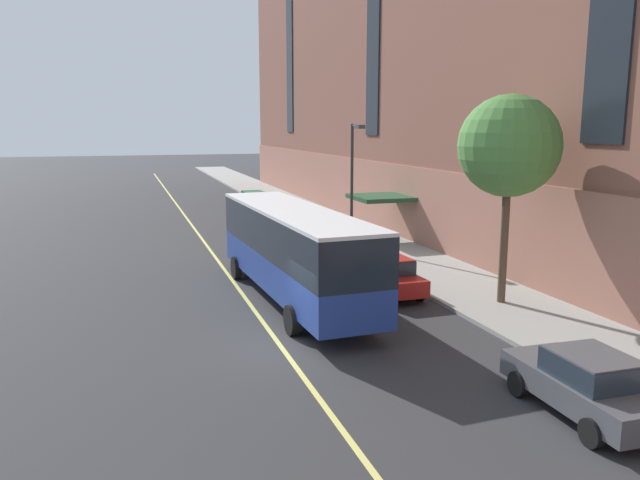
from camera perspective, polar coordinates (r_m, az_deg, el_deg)
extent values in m
plane|color=#303033|center=(19.45, -2.89, -9.69)|extent=(260.00, 260.00, 0.00)
cube|color=#9E9B93|center=(25.57, 15.02, -4.92)|extent=(4.59, 160.00, 0.15)
cube|color=#A56A58|center=(24.08, 23.58, -1.19)|extent=(0.14, 110.00, 4.40)
cube|color=#234C2D|center=(36.08, 5.66, 3.88)|extent=(3.20, 3.40, 0.24)
cube|color=navy|center=(23.88, -2.43, -2.70)|extent=(3.11, 12.46, 1.29)
cube|color=black|center=(23.60, -2.46, 0.68)|extent=(3.12, 12.46, 1.57)
cube|color=white|center=(23.47, -2.48, 2.72)|extent=(3.14, 12.46, 0.12)
cube|color=#19232D|center=(29.52, -6.18, 2.29)|extent=(2.32, 0.19, 1.18)
cube|color=orange|center=(29.43, -6.22, 3.77)|extent=(1.77, 0.14, 0.28)
cube|color=black|center=(29.85, -6.13, -1.16)|extent=(2.47, 0.24, 0.24)
cube|color=white|center=(29.60, -7.79, -0.80)|extent=(0.28, 0.07, 0.18)
cube|color=white|center=(30.02, -4.50, -0.57)|extent=(0.28, 0.07, 0.18)
cylinder|color=black|center=(27.80, -7.66, -2.52)|extent=(0.35, 1.01, 1.00)
cylinder|color=black|center=(28.44, -2.70, -2.14)|extent=(0.35, 1.01, 1.00)
cylinder|color=black|center=(20.31, -2.57, -7.32)|extent=(0.35, 1.01, 1.00)
cylinder|color=black|center=(21.18, 3.98, -6.58)|extent=(0.35, 1.01, 1.00)
cube|color=#B21E19|center=(25.18, 6.04, -3.52)|extent=(1.80, 4.27, 0.64)
cube|color=#232D38|center=(24.86, 6.27, -2.29)|extent=(1.54, 1.94, 0.56)
cube|color=#B21E19|center=(24.80, 6.28, -1.61)|extent=(1.51, 1.85, 0.04)
cylinder|color=black|center=(26.10, 3.14, -3.70)|extent=(0.23, 0.64, 0.64)
cylinder|color=black|center=(26.76, 6.47, -3.40)|extent=(0.23, 0.64, 0.64)
cylinder|color=black|center=(23.78, 5.53, -5.15)|extent=(0.23, 0.64, 0.64)
cylinder|color=black|center=(24.49, 9.10, -4.77)|extent=(0.23, 0.64, 0.64)
cube|color=silver|center=(41.11, -3.20, 1.96)|extent=(1.74, 4.50, 0.64)
cube|color=#232D38|center=(40.81, -3.12, 2.75)|extent=(1.52, 2.03, 0.56)
cube|color=silver|center=(40.77, -3.13, 3.17)|extent=(1.48, 1.94, 0.04)
cylinder|color=black|center=(42.29, -4.77, 1.74)|extent=(0.22, 0.64, 0.64)
cylinder|color=black|center=(42.70, -2.59, 1.85)|extent=(0.22, 0.64, 0.64)
cylinder|color=black|center=(39.62, -3.84, 1.17)|extent=(0.22, 0.64, 0.64)
cylinder|color=black|center=(40.06, -1.52, 1.29)|extent=(0.22, 0.64, 0.64)
cube|color=#23603D|center=(34.58, -0.33, 0.37)|extent=(1.90, 4.32, 0.64)
cube|color=#232D38|center=(34.27, -0.22, 1.29)|extent=(1.64, 1.96, 0.56)
cube|color=#23603D|center=(34.23, -0.22, 1.79)|extent=(1.61, 1.87, 0.04)
cylinder|color=black|center=(35.63, -2.37, 0.13)|extent=(0.23, 0.64, 0.64)
cylinder|color=black|center=(36.16, 0.37, 0.30)|extent=(0.23, 0.64, 0.64)
cylinder|color=black|center=(33.12, -1.09, -0.65)|extent=(0.23, 0.64, 0.64)
cylinder|color=black|center=(33.69, 1.83, -0.46)|extent=(0.23, 0.64, 0.64)
cube|color=#23603D|center=(50.00, -6.15, 3.44)|extent=(1.89, 4.65, 0.64)
cube|color=#232D38|center=(49.71, -6.10, 4.09)|extent=(1.60, 2.12, 0.56)
cube|color=#23603D|center=(49.67, -6.11, 4.44)|extent=(1.56, 2.03, 0.04)
cylinder|color=black|center=(51.23, -7.45, 3.21)|extent=(0.24, 0.65, 0.64)
cylinder|color=black|center=(51.61, -5.60, 3.31)|extent=(0.24, 0.65, 0.64)
cylinder|color=black|center=(48.47, -6.73, 2.82)|extent=(0.24, 0.65, 0.64)
cylinder|color=black|center=(48.87, -4.78, 2.92)|extent=(0.24, 0.65, 0.64)
cube|color=#4C4C51|center=(16.17, 23.01, -12.41)|extent=(1.83, 4.27, 0.64)
cube|color=#232D38|center=(15.81, 23.66, -10.65)|extent=(1.58, 1.94, 0.56)
cube|color=#4C4C51|center=(15.71, 23.74, -9.63)|extent=(1.55, 1.85, 0.04)
cylinder|color=black|center=(16.75, 17.67, -12.43)|extent=(0.23, 0.64, 0.64)
cylinder|color=black|center=(17.74, 22.38, -11.43)|extent=(0.23, 0.64, 0.64)
cylinder|color=black|center=(14.87, 23.59, -15.86)|extent=(0.23, 0.64, 0.64)
cylinder|color=brown|center=(24.04, 16.49, 0.08)|extent=(0.30, 0.30, 4.79)
sphere|color=#4C843D|center=(23.69, 16.92, 8.23)|extent=(3.70, 3.70, 3.70)
cylinder|color=#2D2D30|center=(33.76, 2.92, 4.94)|extent=(0.16, 0.16, 6.62)
cylinder|color=#2D2D30|center=(33.09, 3.32, 10.39)|extent=(0.10, 1.10, 0.10)
cube|color=#3D3D3F|center=(32.58, 3.67, 10.29)|extent=(0.36, 0.60, 0.20)
cube|color=#E0D66B|center=(22.16, -5.46, -7.17)|extent=(0.16, 140.00, 0.01)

